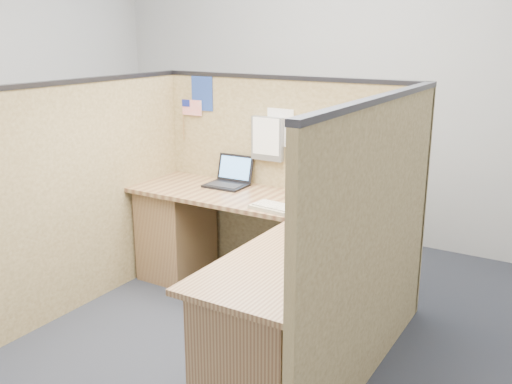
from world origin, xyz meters
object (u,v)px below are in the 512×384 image
Objects in this scene: l_desk at (254,269)px; keyboard at (286,210)px; laptop at (230,178)px; mouse at (313,214)px.

keyboard is at bearing 57.50° from l_desk.
laptop reaches higher than mouse.
laptop is 0.59× the size of keyboard.
laptop is 2.86× the size of mouse.
mouse is (0.31, 0.19, 0.36)m from l_desk.
keyboard reaches higher than l_desk.
mouse is at bearing 5.83° from keyboard.
laptop is at bearing 156.95° from keyboard.
laptop reaches higher than keyboard.
keyboard is (0.67, -0.37, -0.04)m from laptop.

